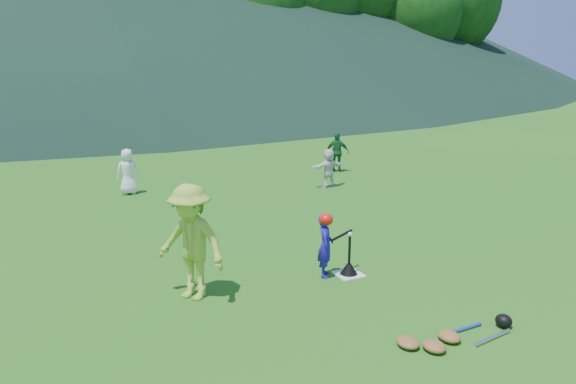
{
  "coord_description": "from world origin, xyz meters",
  "views": [
    {
      "loc": [
        -4.76,
        -7.76,
        3.79
      ],
      "look_at": [
        0.0,
        2.5,
        0.9
      ],
      "focal_mm": 35.0,
      "sensor_mm": 36.0,
      "label": 1
    }
  ],
  "objects_px": {
    "batting_tee": "(349,268)",
    "fielder_a": "(128,172)",
    "fielder_d": "(328,168)",
    "equipment_pile": "(450,336)",
    "home_plate": "(349,274)",
    "batter_child": "(325,246)",
    "fielder_c": "(337,152)",
    "adult_coach": "(191,242)"
  },
  "relations": [
    {
      "from": "fielder_c",
      "to": "fielder_d",
      "type": "bearing_deg",
      "value": 87.35
    },
    {
      "from": "fielder_a",
      "to": "batting_tee",
      "type": "xyz_separation_m",
      "value": [
        2.48,
        -7.31,
        -0.49
      ]
    },
    {
      "from": "home_plate",
      "to": "fielder_c",
      "type": "height_order",
      "value": "fielder_c"
    },
    {
      "from": "fielder_c",
      "to": "fielder_d",
      "type": "height_order",
      "value": "fielder_c"
    },
    {
      "from": "fielder_d",
      "to": "batting_tee",
      "type": "relative_size",
      "value": 1.61
    },
    {
      "from": "home_plate",
      "to": "batter_child",
      "type": "bearing_deg",
      "value": 160.5
    },
    {
      "from": "equipment_pile",
      "to": "batter_child",
      "type": "bearing_deg",
      "value": 99.55
    },
    {
      "from": "home_plate",
      "to": "fielder_a",
      "type": "distance_m",
      "value": 7.74
    },
    {
      "from": "batter_child",
      "to": "fielder_c",
      "type": "bearing_deg",
      "value": -2.45
    },
    {
      "from": "batter_child",
      "to": "equipment_pile",
      "type": "relative_size",
      "value": 0.61
    },
    {
      "from": "home_plate",
      "to": "adult_coach",
      "type": "xyz_separation_m",
      "value": [
        -2.68,
        0.25,
        0.9
      ]
    },
    {
      "from": "batter_child",
      "to": "equipment_pile",
      "type": "bearing_deg",
      "value": -141.78
    },
    {
      "from": "fielder_c",
      "to": "batting_tee",
      "type": "distance_m",
      "value": 8.44
    },
    {
      "from": "batting_tee",
      "to": "adult_coach",
      "type": "bearing_deg",
      "value": 174.73
    },
    {
      "from": "batter_child",
      "to": "adult_coach",
      "type": "height_order",
      "value": "adult_coach"
    },
    {
      "from": "adult_coach",
      "to": "fielder_c",
      "type": "xyz_separation_m",
      "value": [
        6.68,
        7.17,
        -0.29
      ]
    },
    {
      "from": "batter_child",
      "to": "fielder_a",
      "type": "height_order",
      "value": "fielder_a"
    },
    {
      "from": "fielder_a",
      "to": "batting_tee",
      "type": "distance_m",
      "value": 7.73
    },
    {
      "from": "adult_coach",
      "to": "equipment_pile",
      "type": "distance_m",
      "value": 3.99
    },
    {
      "from": "home_plate",
      "to": "batting_tee",
      "type": "height_order",
      "value": "batting_tee"
    },
    {
      "from": "fielder_a",
      "to": "fielder_c",
      "type": "xyz_separation_m",
      "value": [
        6.48,
        0.11,
        0.01
      ]
    },
    {
      "from": "home_plate",
      "to": "batter_child",
      "type": "xyz_separation_m",
      "value": [
        -0.39,
        0.14,
        0.54
      ]
    },
    {
      "from": "fielder_a",
      "to": "batting_tee",
      "type": "bearing_deg",
      "value": 115.45
    },
    {
      "from": "equipment_pile",
      "to": "batting_tee",
      "type": "bearing_deg",
      "value": 91.23
    },
    {
      "from": "adult_coach",
      "to": "fielder_c",
      "type": "bearing_deg",
      "value": 100.09
    },
    {
      "from": "fielder_d",
      "to": "equipment_pile",
      "type": "xyz_separation_m",
      "value": [
        -2.71,
        -8.27,
        -0.48
      ]
    },
    {
      "from": "equipment_pile",
      "to": "home_plate",
      "type": "bearing_deg",
      "value": 91.23
    },
    {
      "from": "fielder_c",
      "to": "fielder_a",
      "type": "bearing_deg",
      "value": 34.86
    },
    {
      "from": "batter_child",
      "to": "fielder_a",
      "type": "distance_m",
      "value": 7.46
    },
    {
      "from": "batter_child",
      "to": "equipment_pile",
      "type": "xyz_separation_m",
      "value": [
        0.45,
        -2.67,
        -0.48
      ]
    },
    {
      "from": "adult_coach",
      "to": "batter_child",
      "type": "bearing_deg",
      "value": 50.39
    },
    {
      "from": "fielder_a",
      "to": "batting_tee",
      "type": "relative_size",
      "value": 1.81
    },
    {
      "from": "adult_coach",
      "to": "batting_tee",
      "type": "bearing_deg",
      "value": 47.82
    },
    {
      "from": "home_plate",
      "to": "adult_coach",
      "type": "height_order",
      "value": "adult_coach"
    },
    {
      "from": "fielder_c",
      "to": "equipment_pile",
      "type": "distance_m",
      "value": 10.71
    },
    {
      "from": "adult_coach",
      "to": "batting_tee",
      "type": "distance_m",
      "value": 2.81
    },
    {
      "from": "fielder_d",
      "to": "batting_tee",
      "type": "distance_m",
      "value": 6.39
    },
    {
      "from": "fielder_a",
      "to": "fielder_c",
      "type": "distance_m",
      "value": 6.48
    },
    {
      "from": "batting_tee",
      "to": "fielder_a",
      "type": "bearing_deg",
      "value": 108.77
    },
    {
      "from": "fielder_d",
      "to": "fielder_a",
      "type": "bearing_deg",
      "value": -23.06
    },
    {
      "from": "batter_child",
      "to": "fielder_a",
      "type": "relative_size",
      "value": 0.89
    },
    {
      "from": "home_plate",
      "to": "fielder_d",
      "type": "relative_size",
      "value": 0.41
    }
  ]
}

